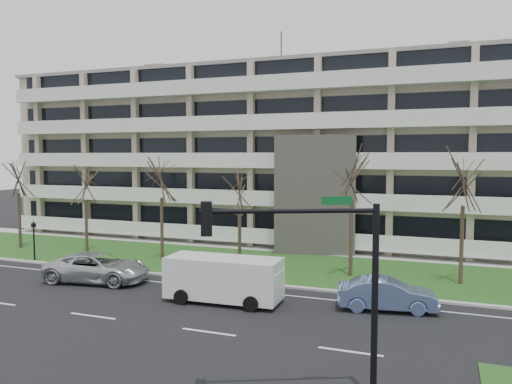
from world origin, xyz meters
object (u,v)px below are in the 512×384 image
at_px(silver_pickup, 98,267).
at_px(pedestrian_signal, 34,236).
at_px(traffic_signal, 317,270).
at_px(white_van, 225,275).
at_px(blue_sedan, 387,294).

relative_size(silver_pickup, pedestrian_signal, 2.17).
bearing_deg(traffic_signal, white_van, 104.20).
xyz_separation_m(silver_pickup, traffic_signal, (15.60, -9.61, 3.22)).
bearing_deg(traffic_signal, silver_pickup, 123.83).
xyz_separation_m(silver_pickup, pedestrian_signal, (-8.00, 3.22, 0.95)).
bearing_deg(silver_pickup, white_van, -105.12).
xyz_separation_m(traffic_signal, pedestrian_signal, (-23.60, 12.83, -2.26)).
xyz_separation_m(blue_sedan, white_van, (-7.89, -1.53, 0.59)).
xyz_separation_m(blue_sedan, pedestrian_signal, (-24.64, 2.76, 1.02)).
relative_size(blue_sedan, white_van, 0.79).
bearing_deg(silver_pickup, blue_sedan, -96.54).
bearing_deg(traffic_signal, pedestrian_signal, 126.93).
xyz_separation_m(white_van, pedestrian_signal, (-16.75, 4.30, 0.43)).
relative_size(white_van, pedestrian_signal, 2.12).
distance_m(silver_pickup, pedestrian_signal, 8.68).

